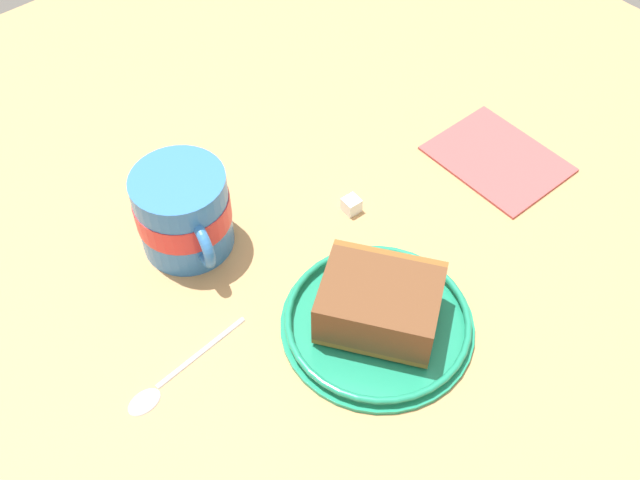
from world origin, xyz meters
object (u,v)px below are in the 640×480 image
tea_mug (184,211)px  folded_napkin (498,158)px  teaspoon (164,384)px  sugar_cube (351,205)px  cake_slice (380,303)px  small_plate (377,322)px

tea_mug → folded_napkin: size_ratio=0.84×
teaspoon → folded_napkin: bearing=-91.2°
tea_mug → sugar_cube: bearing=-116.9°
tea_mug → sugar_cube: 16.69cm
cake_slice → teaspoon: (7.33, 17.65, -2.91)cm
small_plate → sugar_cube: (11.63, -7.69, 0.06)cm
tea_mug → teaspoon: tea_mug is taller
cake_slice → folded_napkin: (6.45, -24.10, -2.96)cm
small_plate → cake_slice: (0.15, -0.22, 2.54)cm
small_plate → teaspoon: size_ratio=1.35×
cake_slice → small_plate: bearing=123.7°
small_plate → sugar_cube: size_ratio=10.83×
tea_mug → sugar_cube: (-7.36, -14.53, -3.67)cm
teaspoon → sugar_cube: 25.47cm
small_plate → folded_napkin: size_ratio=1.29×
sugar_cube → small_plate: bearing=146.5°
tea_mug → teaspoon: size_ratio=0.88×
small_plate → sugar_cube: same height
cake_slice → tea_mug: bearing=20.5°
teaspoon → small_plate: bearing=-113.2°
cake_slice → sugar_cube: bearing=-33.1°
cake_slice → folded_napkin: size_ratio=0.96×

